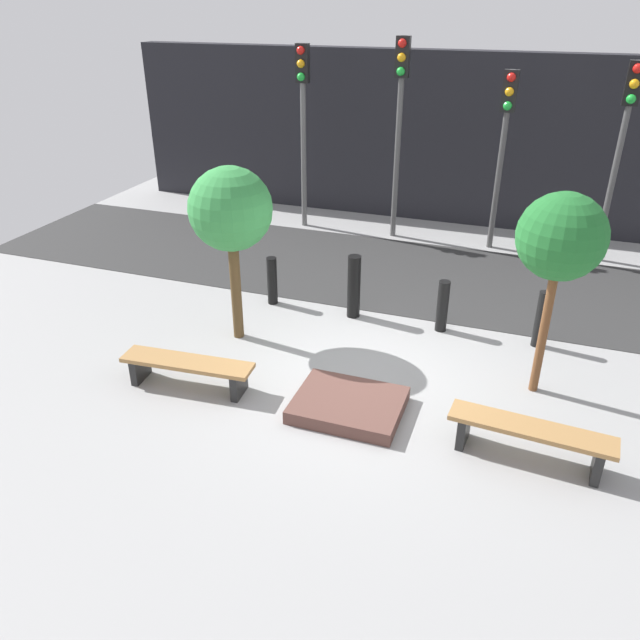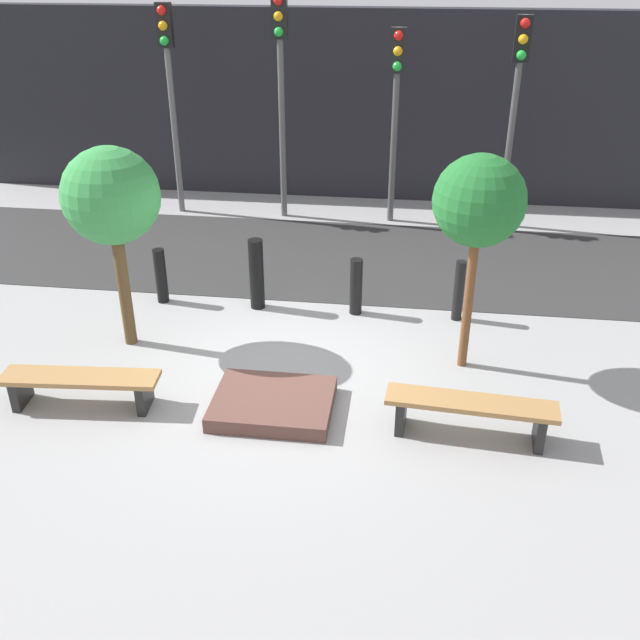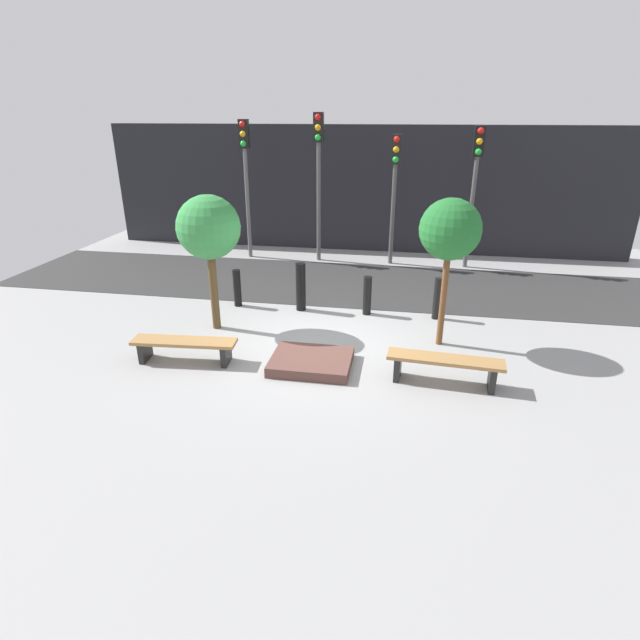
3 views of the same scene
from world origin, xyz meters
The scene contains 16 objects.
ground_plane centered at (0.00, 0.00, 0.00)m, with size 18.00×18.00×0.00m, color #959595.
road_strip centered at (0.00, 3.86, 0.01)m, with size 18.00×3.59×0.01m, color #303030.
building_facade centered at (0.00, 7.53, 1.90)m, with size 16.20×0.50×3.81m, color black.
bench_left centered at (-2.26, -1.03, 0.31)m, with size 1.88×0.55×0.42m.
bench_right centered at (2.26, -1.03, 0.34)m, with size 1.90×0.53×0.47m.
planter_bed centered at (0.00, -0.83, 0.09)m, with size 1.40×1.12×0.18m, color brown.
tree_behind_left_bench centered at (-2.26, 0.52, 2.08)m, with size 1.24×1.24×2.73m.
tree_behind_right_bench centered at (2.26, 0.52, 2.21)m, with size 1.10×1.10×2.79m.
bollard_far_left centered at (-2.24, 1.82, 0.43)m, with size 0.18×0.18×0.86m, color black.
bollard_left centered at (-0.75, 1.82, 0.54)m, with size 0.22×0.22×1.09m, color black.
bollard_center centered at (0.75, 1.82, 0.43)m, with size 0.18×0.18×0.86m, color black.
bollard_right centered at (2.24, 1.82, 0.46)m, with size 0.15×0.15×0.92m, color black.
traffic_light_west centered at (-3.23, 5.94, 2.72)m, with size 0.28×0.27×3.97m.
traffic_light_mid_west centered at (-1.08, 5.94, 2.84)m, with size 0.28×0.27×4.15m.
traffic_light_mid_east centered at (1.08, 5.94, 2.49)m, with size 0.28×0.27×3.60m.
traffic_light_east centered at (3.23, 5.94, 2.64)m, with size 0.28×0.27×3.83m.
Camera 3 is at (1.50, -8.50, 4.17)m, focal length 28.00 mm.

